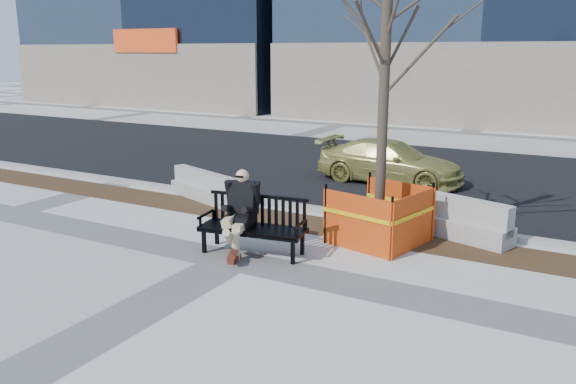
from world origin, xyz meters
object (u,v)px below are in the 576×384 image
bench (253,253)px  jersey_barrier_right (440,233)px  tree_fence (378,242)px  seated_man (241,251)px  sedan (389,182)px  jersey_barrier_left (207,201)px

bench → jersey_barrier_right: size_ratio=0.68×
bench → tree_fence: size_ratio=0.34×
seated_man → sedan: (0.45, 6.86, 0.00)m
seated_man → tree_fence: (2.04, 1.74, 0.00)m
bench → jersey_barrier_left: bearing=129.5°
jersey_barrier_right → bench: bearing=-115.5°
tree_fence → jersey_barrier_right: size_ratio=2.00×
tree_fence → sedan: tree_fence is taller
seated_man → jersey_barrier_left: bearing=127.1°
tree_fence → sedan: 5.36m
jersey_barrier_left → jersey_barrier_right: jersey_barrier_right is taller
jersey_barrier_left → sedan: bearing=71.5°
seated_man → jersey_barrier_left: seated_man is taller
tree_fence → sedan: size_ratio=1.43×
seated_man → sedan: size_ratio=0.38×
sedan → jersey_barrier_left: (-3.26, -4.17, 0.00)m
bench → tree_fence: bearing=35.5°
seated_man → jersey_barrier_right: seated_man is taller
seated_man → sedan: seated_man is taller
jersey_barrier_left → tree_fence: bearing=8.4°
seated_man → tree_fence: tree_fence is taller
bench → seated_man: (-0.27, 0.01, 0.00)m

